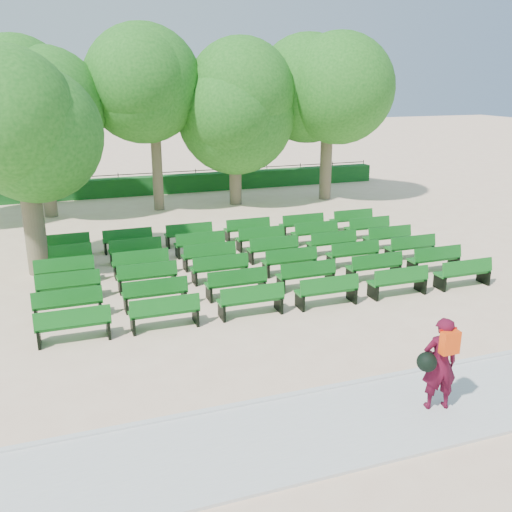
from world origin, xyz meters
The scene contains 9 objects.
ground centered at (0.00, 0.00, 0.00)m, with size 120.00×120.00×0.00m, color beige.
paving centered at (0.00, -7.40, 0.03)m, with size 30.00×2.20×0.06m, color silver.
curb centered at (0.00, -6.25, 0.05)m, with size 30.00×0.12×0.10m, color silver.
hedge centered at (0.00, 14.00, 0.45)m, with size 26.00×0.70×0.90m, color #16551C.
fence centered at (0.00, 14.40, 0.00)m, with size 26.00×0.10×1.02m, color black, non-canonical shape.
tree_line centered at (0.00, 10.00, 0.00)m, with size 21.80×6.80×7.04m, color #28721E, non-canonical shape.
bench_array centered at (1.36, 0.98, 0.09)m, with size 1.68×0.63×1.04m.
tree_among centered at (-4.72, 2.88, 4.58)m, with size 4.61×4.61×6.69m.
person centered at (2.02, -7.48, 0.96)m, with size 0.85×0.55×1.74m.
Camera 1 is at (-3.98, -14.82, 5.73)m, focal length 40.00 mm.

